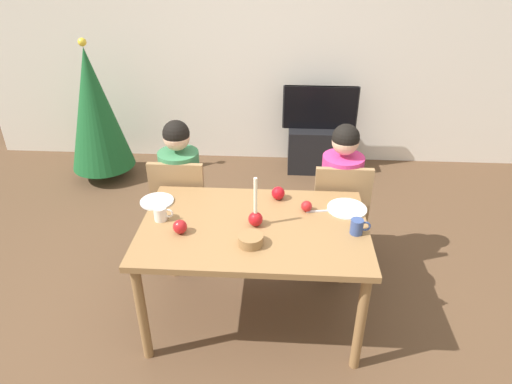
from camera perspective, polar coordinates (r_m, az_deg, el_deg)
The scene contains 20 objects.
ground_plane at distance 3.27m, azimuth -0.22°, elevation -15.15°, with size 7.68×7.68×0.00m, color brown.
back_wall at distance 5.01m, azimuth 1.78°, elevation 18.25°, with size 6.40×0.10×2.60m, color silver.
dining_table at distance 2.83m, azimuth -0.25°, elevation -5.59°, with size 1.40×0.90×0.75m.
chair_left at distance 3.50m, azimuth -9.37°, elevation -1.46°, with size 0.40×0.40×0.90m.
chair_right at distance 3.45m, azimuth 10.42°, elevation -2.09°, with size 0.40×0.40×0.90m.
person_left_child at distance 3.50m, azimuth -9.34°, elevation -0.38°, with size 0.30×0.30×1.17m.
person_right_child at distance 3.45m, azimuth 10.46°, elevation -0.99°, with size 0.30×0.30×1.17m.
tv_stand at distance 5.06m, azimuth 7.73°, elevation 5.47°, with size 0.64×0.40×0.48m, color black.
tv at distance 4.89m, azimuth 8.11°, elevation 10.50°, with size 0.79×0.05×0.46m.
christmas_tree at distance 4.91m, azimuth -19.69°, elevation 9.75°, with size 0.65×0.65×1.46m.
candle_centerpiece at distance 2.75m, azimuth -0.06°, elevation -3.00°, with size 0.09×0.09×0.33m.
plate_left at distance 3.08m, azimuth -12.39°, elevation -1.15°, with size 0.22×0.22×0.01m, color silver.
plate_right at distance 2.99m, azimuth 11.41°, elevation -2.06°, with size 0.26×0.26×0.01m, color white.
mug_left at distance 2.87m, azimuth -11.92°, elevation -2.69°, with size 0.12×0.08×0.09m.
mug_right at distance 2.75m, azimuth 12.68°, elevation -4.28°, with size 0.12×0.08×0.09m.
fork_right at distance 2.94m, azimuth 8.06°, elevation -2.40°, with size 0.18×0.01×0.01m, color silver.
bowl_walnuts at distance 2.61m, azimuth -0.69°, elevation -6.08°, with size 0.15×0.15×0.06m, color olive.
apple_near_candle at distance 3.03m, azimuth 2.81°, elevation -0.14°, with size 0.09×0.09×0.09m, color red.
apple_by_left_plate at distance 2.92m, azimuth 6.40°, elevation -1.79°, with size 0.07×0.07×0.07m, color red.
apple_by_right_mug at distance 2.73m, azimuth -9.57°, elevation -4.35°, with size 0.09×0.09×0.09m, color #AD181B.
Camera 1 is at (0.15, -2.30, 2.31)m, focal length 31.69 mm.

